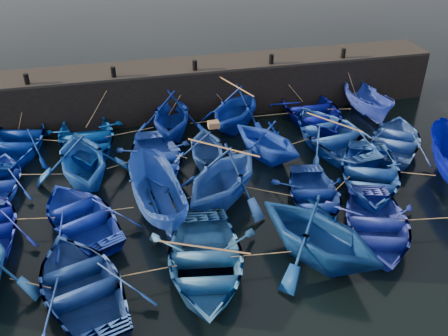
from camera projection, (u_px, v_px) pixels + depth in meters
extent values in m
plane|color=black|center=(244.00, 228.00, 18.42)|extent=(120.00, 120.00, 0.00)
cube|color=black|center=(193.00, 89.00, 26.45)|extent=(26.00, 2.50, 2.50)
cube|color=black|center=(192.00, 65.00, 25.76)|extent=(26.00, 2.50, 0.12)
cylinder|color=black|center=(26.00, 79.00, 23.31)|extent=(0.24, 0.24, 0.50)
cylinder|color=black|center=(113.00, 72.00, 24.08)|extent=(0.24, 0.24, 0.50)
cylinder|color=black|center=(195.00, 65.00, 24.86)|extent=(0.24, 0.24, 0.50)
cylinder|color=black|center=(271.00, 59.00, 25.63)|extent=(0.24, 0.24, 0.50)
cylinder|color=black|center=(343.00, 53.00, 26.41)|extent=(0.24, 0.24, 0.50)
imported|color=navy|center=(15.00, 141.00, 22.96)|extent=(5.20, 6.38, 1.16)
imported|color=#033F9E|center=(86.00, 139.00, 23.14)|extent=(4.31, 5.76, 1.14)
imported|color=navy|center=(171.00, 114.00, 24.03)|extent=(4.56, 5.02, 2.29)
imported|color=navy|center=(235.00, 108.00, 24.71)|extent=(5.58, 5.65, 2.25)
imported|color=#000771|center=(311.00, 110.00, 25.72)|extent=(4.27, 5.85, 1.19)
imported|color=#223BC0|center=(368.00, 103.00, 26.01)|extent=(1.70, 4.15, 1.58)
imported|color=#134BA2|center=(82.00, 158.00, 20.41)|extent=(4.55, 5.10, 2.44)
imported|color=blue|center=(156.00, 159.00, 21.74)|extent=(3.54, 4.90, 1.01)
imported|color=#204991|center=(207.00, 148.00, 21.64)|extent=(3.52, 3.96, 1.91)
imported|color=blue|center=(267.00, 139.00, 22.17)|extent=(4.76, 4.97, 2.03)
imported|color=#1A47A1|center=(332.00, 134.00, 23.47)|extent=(4.88, 6.30, 1.20)
imported|color=#2B52A7|center=(397.00, 139.00, 23.27)|extent=(5.40, 5.78, 0.98)
imported|color=#0F269B|center=(81.00, 216.00, 18.28)|extent=(4.98, 5.66, 0.98)
imported|color=#1A4092|center=(157.00, 196.00, 18.60)|extent=(2.34, 4.87, 1.81)
imported|color=#204CAC|center=(223.00, 176.00, 19.25)|extent=(6.07, 6.09, 2.43)
imported|color=navy|center=(314.00, 195.00, 19.48)|extent=(3.76, 4.74, 0.89)
imported|color=#194699|center=(370.00, 174.00, 20.60)|extent=(5.52, 6.29, 1.09)
imported|color=navy|center=(82.00, 284.00, 15.30)|extent=(4.99, 5.94, 1.06)
imported|color=#265F95|center=(204.00, 261.00, 16.12)|extent=(4.59, 5.86, 1.11)
imported|color=navy|center=(319.00, 231.00, 16.33)|extent=(5.95, 6.15, 2.48)
imported|color=#2637B0|center=(377.00, 225.00, 17.79)|extent=(4.72, 5.62, 1.00)
cube|color=olive|center=(214.00, 125.00, 21.13)|extent=(0.47, 0.38, 0.26)
cylinder|color=tan|center=(51.00, 140.00, 23.06)|extent=(1.37, 0.57, 0.04)
cylinder|color=tan|center=(130.00, 132.00, 23.75)|extent=(2.31, 0.52, 0.04)
cylinder|color=tan|center=(204.00, 122.00, 24.68)|extent=(1.41, 0.09, 0.04)
cylinder|color=tan|center=(274.00, 115.00, 25.38)|extent=(2.23, 0.09, 0.04)
cylinder|color=tan|center=(339.00, 109.00, 25.94)|extent=(1.23, 0.27, 0.04)
cylinder|color=tan|center=(41.00, 174.00, 20.57)|extent=(1.68, 0.39, 0.04)
cylinder|color=tan|center=(121.00, 164.00, 21.24)|extent=(1.22, 0.48, 0.04)
cylinder|color=tan|center=(181.00, 157.00, 21.79)|extent=(0.45, 0.38, 0.04)
cylinder|color=tan|center=(237.00, 152.00, 22.14)|extent=(0.93, 0.07, 0.04)
cylinder|color=tan|center=(300.00, 142.00, 22.96)|extent=(1.62, 0.54, 0.04)
cylinder|color=tan|center=(365.00, 137.00, 23.36)|extent=(1.05, 1.00, 0.04)
cylinder|color=tan|center=(35.00, 218.00, 18.04)|extent=(1.44, 0.28, 0.04)
cylinder|color=tan|center=(120.00, 209.00, 18.52)|extent=(1.02, 0.05, 0.04)
cylinder|color=tan|center=(191.00, 197.00, 19.19)|extent=(0.84, 0.40, 0.04)
cylinder|color=tan|center=(269.00, 191.00, 19.51)|extent=(1.64, 1.05, 0.04)
cylinder|color=tan|center=(343.00, 183.00, 20.01)|extent=(0.97, 0.81, 0.04)
cylinder|color=tan|center=(412.00, 173.00, 20.63)|extent=(1.70, 0.77, 0.04)
cylinder|color=tan|center=(30.00, 283.00, 15.28)|extent=(1.29, 0.74, 0.04)
cylinder|color=tan|center=(145.00, 272.00, 15.70)|extent=(2.07, 0.14, 0.04)
cylinder|color=tan|center=(262.00, 254.00, 16.41)|extent=(2.00, 0.24, 0.04)
cylinder|color=tan|center=(348.00, 235.00, 17.23)|extent=(0.80, 0.72, 0.04)
cylinder|color=tan|center=(443.00, 218.00, 18.06)|extent=(3.24, 0.48, 0.04)
cylinder|color=tan|center=(23.00, 107.00, 23.66)|extent=(0.83, 0.44, 2.08)
cylinder|color=tan|center=(100.00, 103.00, 24.13)|extent=(1.66, 0.97, 2.09)
cylinder|color=tan|center=(182.00, 93.00, 25.12)|extent=(1.56, 0.48, 2.09)
cylinder|color=tan|center=(213.00, 90.00, 25.45)|extent=(1.72, 0.43, 2.09)
cylinder|color=tan|center=(288.00, 83.00, 26.21)|extent=(1.75, 0.48, 2.09)
cylinder|color=tan|center=(350.00, 78.00, 26.79)|extent=(0.79, 0.73, 2.09)
cylinder|color=#99724C|center=(236.00, 86.00, 24.10)|extent=(1.08, 2.84, 0.06)
cylinder|color=#99724C|center=(334.00, 122.00, 23.13)|extent=(1.77, 2.49, 0.06)
cylinder|color=#99724C|center=(223.00, 148.00, 18.59)|extent=(2.34, 1.97, 0.06)
cylinder|color=#99724C|center=(204.00, 247.00, 15.81)|extent=(2.74, 1.32, 0.06)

